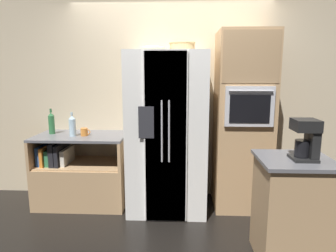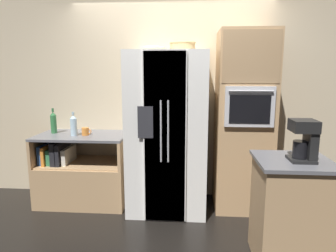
# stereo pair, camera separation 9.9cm
# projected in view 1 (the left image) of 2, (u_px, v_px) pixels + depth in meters

# --- Properties ---
(ground_plane) EXTENTS (20.00, 20.00, 0.00)m
(ground_plane) POSITION_uv_depth(u_px,v_px,m) (169.00, 208.00, 3.67)
(ground_plane) COLOR black
(wall_back) EXTENTS (12.00, 0.06, 2.80)m
(wall_back) POSITION_uv_depth(u_px,v_px,m) (171.00, 91.00, 3.89)
(wall_back) COLOR beige
(wall_back) RESTS_ON ground_plane
(counter_left) EXTENTS (1.10, 0.66, 0.88)m
(counter_left) POSITION_uv_depth(u_px,v_px,m) (82.00, 177.00, 3.78)
(counter_left) COLOR tan
(counter_left) RESTS_ON ground_plane
(refrigerator) EXTENTS (0.91, 0.83, 1.88)m
(refrigerator) POSITION_uv_depth(u_px,v_px,m) (167.00, 132.00, 3.55)
(refrigerator) COLOR white
(refrigerator) RESTS_ON ground_plane
(wall_oven) EXTENTS (0.64, 0.68, 2.11)m
(wall_oven) POSITION_uv_depth(u_px,v_px,m) (243.00, 122.00, 3.58)
(wall_oven) COLOR tan
(wall_oven) RESTS_ON ground_plane
(island_counter) EXTENTS (0.61, 0.59, 0.93)m
(island_counter) POSITION_uv_depth(u_px,v_px,m) (291.00, 210.00, 2.60)
(island_counter) COLOR tan
(island_counter) RESTS_ON ground_plane
(wicker_basket) EXTENTS (0.30, 0.30, 0.11)m
(wicker_basket) POSITION_uv_depth(u_px,v_px,m) (182.00, 46.00, 3.44)
(wicker_basket) COLOR tan
(wicker_basket) RESTS_ON refrigerator
(fruit_bowl) EXTENTS (0.28, 0.28, 0.07)m
(fruit_bowl) POSITION_uv_depth(u_px,v_px,m) (153.00, 48.00, 3.41)
(fruit_bowl) COLOR beige
(fruit_bowl) RESTS_ON refrigerator
(bottle_tall) EXTENTS (0.07, 0.07, 0.32)m
(bottle_tall) POSITION_uv_depth(u_px,v_px,m) (52.00, 123.00, 3.73)
(bottle_tall) COLOR #33723F
(bottle_tall) RESTS_ON counter_left
(bottle_short) EXTENTS (0.08, 0.08, 0.29)m
(bottle_short) POSITION_uv_depth(u_px,v_px,m) (72.00, 126.00, 3.59)
(bottle_short) COLOR silver
(bottle_short) RESTS_ON counter_left
(mug) EXTENTS (0.12, 0.09, 0.09)m
(mug) POSITION_uv_depth(u_px,v_px,m) (84.00, 132.00, 3.63)
(mug) COLOR orange
(mug) RESTS_ON counter_left
(coffee_maker) EXTENTS (0.19, 0.21, 0.34)m
(coffee_maker) POSITION_uv_depth(u_px,v_px,m) (307.00, 138.00, 2.45)
(coffee_maker) COLOR black
(coffee_maker) RESTS_ON island_counter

